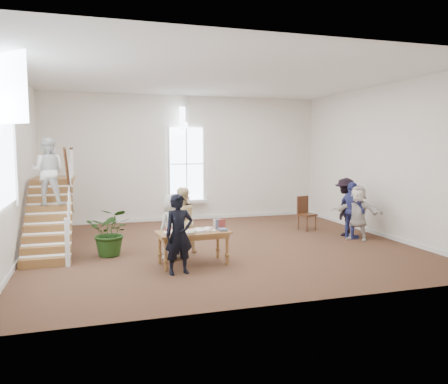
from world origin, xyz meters
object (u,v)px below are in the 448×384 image
object	(u,v)px
police_officer	(179,234)
person_yellow	(181,220)
woman_cluster_a	(352,210)
elderly_woman	(173,226)
floor_plant	(111,232)
side_chair	(305,211)
woman_cluster_b	(345,207)
woman_cluster_c	(358,213)
library_table	(193,235)

from	to	relation	value
police_officer	person_yellow	distance (m)	1.80
police_officer	woman_cluster_a	world-z (taller)	police_officer
elderly_woman	person_yellow	size ratio (longest dim) A/B	0.94
floor_plant	side_chair	size ratio (longest dim) A/B	1.10
side_chair	person_yellow	bearing A→B (deg)	-174.46
woman_cluster_b	floor_plant	size ratio (longest dim) A/B	1.46
elderly_woman	woman_cluster_b	distance (m)	5.61
police_officer	elderly_woman	world-z (taller)	police_officer
floor_plant	woman_cluster_c	bearing A→B (deg)	-1.06
person_yellow	floor_plant	distance (m)	1.74
woman_cluster_a	side_chair	size ratio (longest dim) A/B	1.53
library_table	woman_cluster_b	size ratio (longest dim) A/B	0.96
elderly_woman	side_chair	world-z (taller)	elderly_woman
woman_cluster_a	side_chair	xyz separation A→B (m)	(-0.68, 1.59, -0.22)
elderly_woman	woman_cluster_b	bearing A→B (deg)	168.08
elderly_woman	woman_cluster_a	bearing A→B (deg)	163.65
library_table	woman_cluster_a	xyz separation A→B (m)	(5.05, 1.41, 0.15)
library_table	woman_cluster_c	size ratio (longest dim) A/B	1.07
person_yellow	side_chair	bearing A→B (deg)	-170.18
floor_plant	elderly_woman	bearing A→B (deg)	-27.58
library_table	woman_cluster_a	bearing A→B (deg)	11.32
person_yellow	woman_cluster_c	world-z (taller)	person_yellow
library_table	elderly_woman	distance (m)	0.70
library_table	person_yellow	xyz separation A→B (m)	(-0.05, 1.10, 0.16)
library_table	elderly_woman	xyz separation A→B (m)	(-0.35, 0.60, 0.11)
police_officer	elderly_woman	xyz separation A→B (m)	(0.10, 1.25, -0.06)
elderly_woman	woman_cluster_c	distance (m)	5.50
library_table	woman_cluster_a	size ratio (longest dim) A/B	1.01
police_officer	woman_cluster_b	xyz separation A→B (m)	(5.57, 2.51, 0.02)
person_yellow	woman_cluster_a	size ratio (longest dim) A/B	1.00
police_officer	floor_plant	bearing A→B (deg)	114.44
library_table	woman_cluster_a	distance (m)	5.24
police_officer	woman_cluster_a	distance (m)	5.87
floor_plant	woman_cluster_b	bearing A→B (deg)	4.34
elderly_woman	library_table	bearing A→B (deg)	95.17
woman_cluster_c	floor_plant	distance (m)	6.88
elderly_woman	woman_cluster_b	size ratio (longest dim) A/B	0.90
library_table	side_chair	size ratio (longest dim) A/B	1.54
elderly_woman	side_chair	distance (m)	5.30
elderly_woman	side_chair	xyz separation A→B (m)	(4.72, 2.40, -0.17)
floor_plant	woman_cluster_a	bearing A→B (deg)	0.61
elderly_woman	floor_plant	bearing A→B (deg)	-52.45
woman_cluster_a	floor_plant	xyz separation A→B (m)	(-6.81, -0.07, -0.23)
woman_cluster_b	side_chair	size ratio (longest dim) A/B	1.60
library_table	elderly_woman	size ratio (longest dim) A/B	1.07
elderly_woman	woman_cluster_a	world-z (taller)	woman_cluster_a
woman_cluster_b	side_chair	bearing A→B (deg)	-104.91
woman_cluster_b	side_chair	distance (m)	1.39
elderly_woman	police_officer	bearing A→B (deg)	60.55
police_officer	elderly_woman	bearing A→B (deg)	76.45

